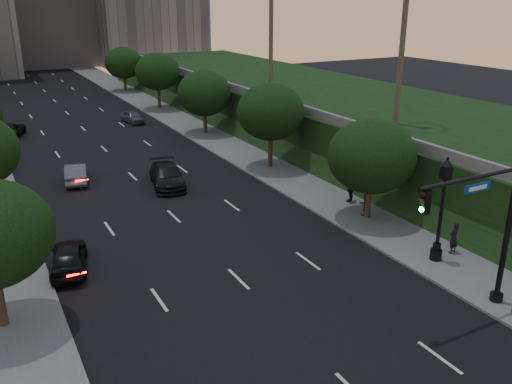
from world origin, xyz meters
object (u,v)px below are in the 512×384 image
traffic_signal_mast (490,233)px  sedan_near_left (68,257)px  sedan_far_left (10,130)px  pedestrian_c (351,189)px  pedestrian_b (365,203)px  sedan_near_right (167,176)px  sedan_mid_left (76,173)px  pedestrian_a (454,237)px  street_lamp (441,214)px  sedan_far_right (133,117)px

traffic_signal_mast → sedan_near_left: (-15.03, 12.24, -2.95)m
sedan_far_left → pedestrian_c: bearing=138.8°
pedestrian_b → sedan_near_right: bearing=-44.4°
sedan_far_left → sedan_near_right: 22.78m
sedan_near_left → sedan_mid_left: size_ratio=1.00×
sedan_near_left → sedan_mid_left: sedan_near_left is taller
sedan_near_left → pedestrian_c: size_ratio=2.37×
sedan_mid_left → pedestrian_a: (15.07, -21.71, 0.33)m
pedestrian_c → street_lamp: bearing=51.4°
pedestrian_b → sedan_far_left: bearing=-54.0°
sedan_near_right → sedan_far_right: bearing=91.2°
sedan_near_left → sedan_far_right: bearing=-99.1°
sedan_far_right → pedestrian_a: bearing=-88.6°
pedestrian_c → sedan_mid_left: bearing=-71.5°
sedan_near_right → pedestrian_c: 13.10m
sedan_far_left → sedan_mid_left: bearing=118.0°
sedan_far_right → pedestrian_a: 39.59m
sedan_mid_left → pedestrian_b: bearing=143.8°
sedan_near_left → street_lamp: bearing=166.8°
sedan_mid_left → sedan_near_right: bearing=155.0°
pedestrian_a → pedestrian_b: bearing=-95.0°
sedan_near_right → pedestrian_a: 20.08m
pedestrian_c → pedestrian_b: bearing=43.4°
street_lamp → pedestrian_c: (1.28, 8.76, -1.58)m
pedestrian_c → sedan_near_left: bearing=-27.9°
street_lamp → pedestrian_b: (0.61, 6.49, -1.70)m
sedan_far_left → sedan_near_left: bearing=108.0°
pedestrian_a → sedan_far_right: bearing=-93.5°
sedan_mid_left → sedan_far_left: 17.36m
sedan_near_left → sedan_far_right: size_ratio=1.12×
pedestrian_a → pedestrian_b: size_ratio=1.12×
traffic_signal_mast → sedan_mid_left: 28.87m
sedan_near_right → sedan_far_right: (3.74, 21.48, -0.11)m
traffic_signal_mast → sedan_far_right: traffic_signal_mast is taller
pedestrian_b → pedestrian_c: bearing=-98.3°
sedan_far_left → pedestrian_c: pedestrian_c is taller
sedan_far_left → sedan_near_right: (8.53, -21.13, 0.09)m
sedan_mid_left → pedestrian_a: pedestrian_a is taller
pedestrian_a → traffic_signal_mast: bearing=43.0°
traffic_signal_mast → pedestrian_a: traffic_signal_mast is taller
street_lamp → sedan_mid_left: (-13.71, 21.88, -1.93)m
traffic_signal_mast → sedan_mid_left: bearing=114.7°
street_lamp → pedestrian_a: street_lamp is taller
sedan_near_right → sedan_far_right: sedan_near_right is taller
sedan_mid_left → pedestrian_a: 26.43m
sedan_near_left → sedan_far_left: (0.08, 30.96, -0.06)m
sedan_mid_left → sedan_near_right: 6.87m
sedan_far_right → pedestrian_c: (5.67, -30.58, 0.40)m
sedan_mid_left → sedan_far_left: size_ratio=0.89×
sedan_near_left → sedan_far_left: bearing=-77.7°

